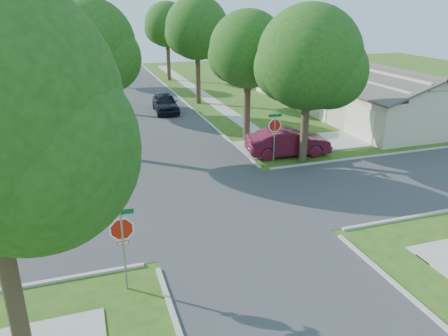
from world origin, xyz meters
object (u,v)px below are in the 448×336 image
car_curb_east (165,103)px  tree_w_far (80,33)px  stop_sign_ne (275,128)px  tree_w_mid (83,30)px  tree_e_near (249,53)px  house_ne_far (276,68)px  car_driveway (288,142)px  stop_sign_sw (122,233)px  tree_e_mid (198,31)px  house_ne_near (374,100)px  tree_w_near (90,50)px  tree_e_far (167,27)px  tree_ne_corner (310,62)px  car_curb_west (110,66)px

car_curb_east → tree_w_far: bearing=113.3°
stop_sign_ne → tree_w_mid: tree_w_mid is taller
tree_e_near → house_ne_far: (11.24, 19.99, -4.13)m
car_driveway → stop_sign_sw: bearing=140.3°
stop_sign_sw → tree_e_mid: (9.46, 25.71, 4.22)m
tree_w_mid → house_ne_near: bearing=-25.9°
stop_sign_ne → car_driveway: bearing=31.6°
car_curb_east → tree_e_mid: bearing=36.8°
house_ne_near → tree_w_far: bearing=131.9°
stop_sign_sw → car_driveway: bearing=43.6°
tree_w_near → tree_w_mid: size_ratio=0.94×
tree_w_mid → tree_e_mid: bearing=-0.0°
tree_e_far → car_driveway: bearing=-87.5°
tree_w_far → tree_e_mid: bearing=-54.1°
tree_e_near → tree_w_far: 26.71m
tree_w_near → stop_sign_sw: bearing=-90.2°
tree_e_mid → house_ne_far: bearing=35.4°
tree_e_near → house_ne_near: size_ratio=0.61×
house_ne_near → tree_ne_corner: bearing=-144.8°
tree_w_mid → stop_sign_ne: bearing=-60.2°
stop_sign_sw → tree_w_mid: tree_w_mid is taller
car_driveway → car_curb_east: (-4.80, 13.08, -0.04)m
stop_sign_sw → car_curb_east: 24.05m
tree_e_mid → tree_ne_corner: tree_e_mid is taller
stop_sign_ne → tree_e_near: bearing=89.3°
stop_sign_ne → tree_w_mid: bearing=119.8°
tree_ne_corner → house_ne_near: (9.63, 6.79, -4.08)m
house_ne_near → car_driveway: 11.42m
stop_sign_ne → car_curb_east: stop_sign_ne is taller
tree_e_mid → tree_w_near: size_ratio=1.03×
car_curb_east → house_ne_far: bearing=37.7°
tree_e_far → car_driveway: (1.25, -28.51, -5.16)m
stop_sign_sw → tree_e_near: 17.04m
tree_w_near → house_ne_near: bearing=5.5°
tree_e_far → house_ne_near: 25.99m
house_ne_far → tree_w_mid: bearing=-158.8°
car_curb_west → car_curb_east: bearing=97.2°
house_ne_near → house_ne_far: (0.00, 18.00, 0.00)m
house_ne_near → house_ne_far: bearing=90.0°
tree_e_near → tree_e_mid: size_ratio=0.90×
house_ne_near → car_curb_west: house_ne_near is taller
stop_sign_sw → tree_w_near: tree_w_near is taller
tree_e_near → tree_e_far: 25.00m
tree_e_far → house_ne_far: bearing=-24.0°
stop_sign_ne → tree_e_mid: bearing=89.8°
car_curb_east → car_curb_west: size_ratio=1.11×
tree_e_mid → house_ne_near: size_ratio=0.68×
tree_w_near → house_ne_far: tree_w_near is taller
stop_sign_sw → tree_w_far: tree_w_far is taller
tree_e_near → stop_sign_ne: bearing=-90.7°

